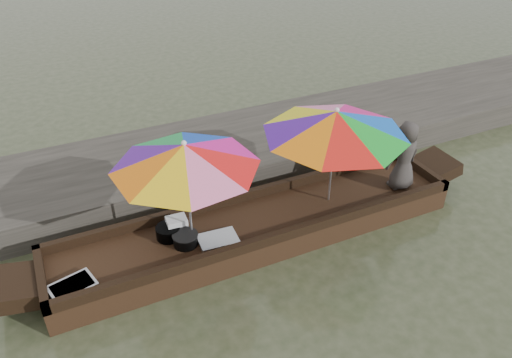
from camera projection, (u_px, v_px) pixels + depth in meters
name	position (u px, v px, depth m)	size (l,w,h in m)	color
water	(259.00, 238.00, 7.50)	(80.00, 80.00, 0.00)	#333B22
dock	(207.00, 157.00, 9.03)	(22.00, 2.20, 0.50)	#2D2B26
boat_hull	(259.00, 229.00, 7.40)	(6.10, 1.20, 0.35)	black
cooking_pot	(168.00, 232.00, 6.92)	(0.34, 0.34, 0.18)	black
tray_crayfish	(73.00, 288.00, 6.09)	(0.54, 0.37, 0.09)	silver
tray_scallop	(218.00, 240.00, 6.88)	(0.54, 0.37, 0.06)	silver
charcoal_grill	(185.00, 240.00, 6.80)	(0.34, 0.34, 0.16)	black
supply_bag	(177.00, 226.00, 6.98)	(0.28, 0.22, 0.26)	silver
vendor	(404.00, 155.00, 7.73)	(0.56, 0.37, 1.14)	#37322F
umbrella_bow	(188.00, 193.00, 6.52)	(1.93, 1.93, 1.55)	#E51491
umbrella_stern	(333.00, 156.00, 7.31)	(2.12, 2.12, 1.55)	#E5147D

